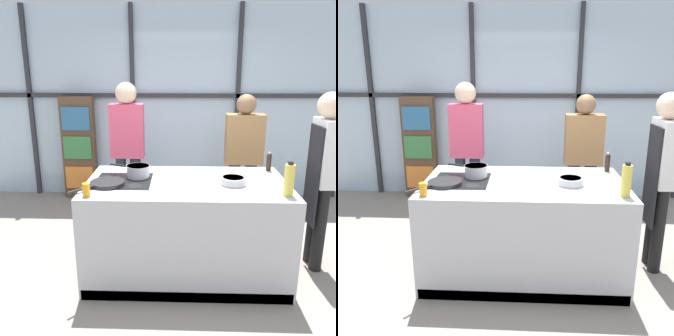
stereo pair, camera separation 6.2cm
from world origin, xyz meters
The scene contains 14 objects.
ground_plane centered at (0.00, 0.00, 0.00)m, with size 18.00×18.00×0.00m, color gray.
back_window_wall centered at (0.00, 2.20, 1.40)m, with size 6.40×0.10×2.80m.
bookshelf centered at (-1.58, 2.02, 0.77)m, with size 0.49×0.19×1.53m.
demo_island centered at (0.00, 0.00, 0.46)m, with size 1.86×1.03×0.93m.
chef centered at (1.29, 0.14, 1.02)m, with size 0.24×0.37×1.74m.
spectator_far_left centered at (-0.70, 1.05, 1.04)m, with size 0.40×0.25×1.78m.
spectator_center_left centered at (0.70, 1.05, 0.93)m, with size 0.45×0.23×1.65m.
frying_pan centered at (-0.72, -0.13, 0.95)m, with size 0.43×0.46×0.04m.
saucepan centered at (-0.47, 0.13, 0.99)m, with size 0.40×0.23×0.11m.
white_plate centered at (0.40, 0.18, 0.93)m, with size 0.23×0.23×0.01m, color white.
mixing_bowl centered at (0.42, -0.07, 0.96)m, with size 0.23×0.23×0.07m.
oil_bottle centered at (0.83, -0.34, 1.06)m, with size 0.08×0.08×0.29m.
pepper_grinder centered at (0.84, 0.39, 1.02)m, with size 0.05×0.05×0.20m.
juice_glass_near centered at (-0.83, -0.42, 0.98)m, with size 0.06×0.06×0.11m, color orange.
Camera 1 is at (-0.06, -3.13, 1.96)m, focal length 38.00 mm.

